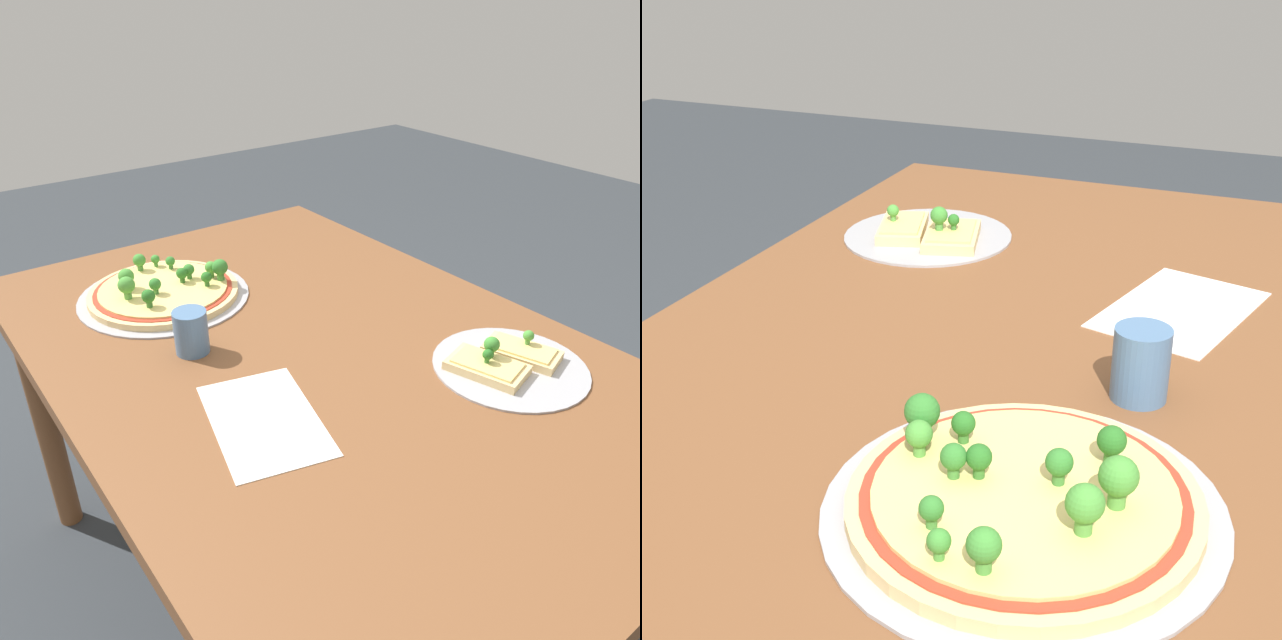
# 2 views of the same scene
# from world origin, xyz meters

# --- Properties ---
(dining_table) EXTENTS (1.37, 0.90, 0.73)m
(dining_table) POSITION_xyz_m (0.00, 0.00, 0.65)
(dining_table) COLOR brown
(dining_table) RESTS_ON ground_plane
(pizza_tray_whole) EXTENTS (0.37, 0.37, 0.07)m
(pizza_tray_whole) POSITION_xyz_m (0.36, 0.14, 0.75)
(pizza_tray_whole) COLOR #A3A3A8
(pizza_tray_whole) RESTS_ON dining_table
(pizza_tray_slice) EXTENTS (0.27, 0.27, 0.06)m
(pizza_tray_slice) POSITION_xyz_m (-0.27, -0.23, 0.74)
(pizza_tray_slice) COLOR #A3A3A8
(pizza_tray_slice) RESTS_ON dining_table
(drinking_cup) EXTENTS (0.06, 0.06, 0.08)m
(drinking_cup) POSITION_xyz_m (0.11, 0.19, 0.78)
(drinking_cup) COLOR #4C7099
(drinking_cup) RESTS_ON dining_table
(paper_menu) EXTENTS (0.28, 0.22, 0.00)m
(paper_menu) POSITION_xyz_m (-0.14, 0.19, 0.73)
(paper_menu) COLOR white
(paper_menu) RESTS_ON dining_table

